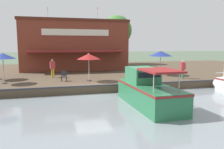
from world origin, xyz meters
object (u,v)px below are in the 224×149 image
Objects in this scene: person_mid_patio at (183,67)px; patio_umbrella_back_row at (161,53)px; patio_umbrella_mid_patio_left at (89,57)px; person_near_entrance at (52,66)px; waterfront_restaurant at (74,45)px; patio_umbrella_near_quay_edge at (3,56)px; motorboat_outer_channel at (144,90)px; tree_upstream_bank at (116,31)px; cafe_chair_back_row_seat at (64,75)px.

patio_umbrella_back_row is at bearing -162.01° from person_mid_patio.
person_near_entrance is (-2.87, -2.94, -0.99)m from patio_umbrella_mid_patio_left.
waterfront_restaurant reaches higher than patio_umbrella_back_row.
waterfront_restaurant reaches higher than patio_umbrella_near_quay_edge.
patio_umbrella_near_quay_edge is 0.37× the size of motorboat_outer_channel.
patio_umbrella_back_row is 0.32× the size of tree_upstream_bank.
cafe_chair_back_row_seat is (-0.05, 4.53, -1.65)m from patio_umbrella_near_quay_edge.
patio_umbrella_back_row is 10.49m from person_near_entrance.
motorboat_outer_channel is (6.31, 9.03, -1.85)m from patio_umbrella_near_quay_edge.
patio_umbrella_mid_patio_left is 1.40× the size of person_mid_patio.
patio_umbrella_near_quay_edge is at bearing -124.96° from motorboat_outer_channel.
waterfront_restaurant is 10.73m from patio_umbrella_mid_patio_left.
patio_umbrella_back_row is 2.88× the size of cafe_chair_back_row_seat.
patio_umbrella_mid_patio_left is 17.79m from tree_upstream_bank.
patio_umbrella_near_quay_edge reaches higher than person_mid_patio.
motorboat_outer_channel is (8.71, 5.42, -0.76)m from person_near_entrance.
patio_umbrella_back_row reaches higher than person_mid_patio.
tree_upstream_bank is (-13.25, 9.75, 4.18)m from person_near_entrance.
patio_umbrella_mid_patio_left reaches higher than person_near_entrance.
motorboat_outer_channel is 22.92m from tree_upstream_bank.
person_near_entrance is at bearing -134.25° from patio_umbrella_mid_patio_left.
tree_upstream_bank is at bearing 143.65° from person_near_entrance.
patio_umbrella_near_quay_edge is at bearing -94.39° from person_mid_patio.
tree_upstream_bank reaches higher than motorboat_outer_channel.
motorboat_outer_channel is (5.17, -5.84, -0.74)m from person_mid_patio.
patio_umbrella_mid_patio_left is at bearing -94.66° from person_mid_patio.
waterfront_restaurant is 1.96× the size of motorboat_outer_channel.
tree_upstream_bank is (-15.60, 8.83, 4.74)m from cafe_chair_back_row_seat.
patio_umbrella_mid_patio_left is at bearing 75.60° from cafe_chair_back_row_seat.
patio_umbrella_near_quay_edge is 11.17m from motorboat_outer_channel.
person_mid_patio is at bearing 17.99° from patio_umbrella_back_row.
waterfront_restaurant reaches higher than person_near_entrance.
patio_umbrella_near_quay_edge is 14.09m from patio_umbrella_back_row.
tree_upstream_bank is (-5.44, 7.13, 2.24)m from waterfront_restaurant.
patio_umbrella_mid_patio_left is at bearing 45.75° from person_near_entrance.
patio_umbrella_back_row reaches higher than cafe_chair_back_row_seat.
person_near_entrance is 16.98m from tree_upstream_bank.
patio_umbrella_back_row is 0.38× the size of motorboat_outer_channel.
patio_umbrella_near_quay_edge is 1.04× the size of patio_umbrella_mid_patio_left.
patio_umbrella_near_quay_edge is 20.81m from tree_upstream_bank.
cafe_chair_back_row_seat is 0.11× the size of tree_upstream_bank.
patio_umbrella_near_quay_edge reaches higher than patio_umbrella_mid_patio_left.
person_mid_patio is (11.36, 8.63, -1.96)m from waterfront_restaurant.
person_near_entrance is at bearing 123.66° from patio_umbrella_near_quay_edge.
tree_upstream_bank reaches higher than patio_umbrella_mid_patio_left.
patio_umbrella_back_row reaches higher than motorboat_outer_channel.
cafe_chair_back_row_seat is at bearing 21.50° from person_near_entrance.
patio_umbrella_near_quay_edge is at bearing -40.48° from tree_upstream_bank.
patio_umbrella_mid_patio_left is at bearing -22.90° from tree_upstream_bank.
patio_umbrella_back_row reaches higher than person_near_entrance.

